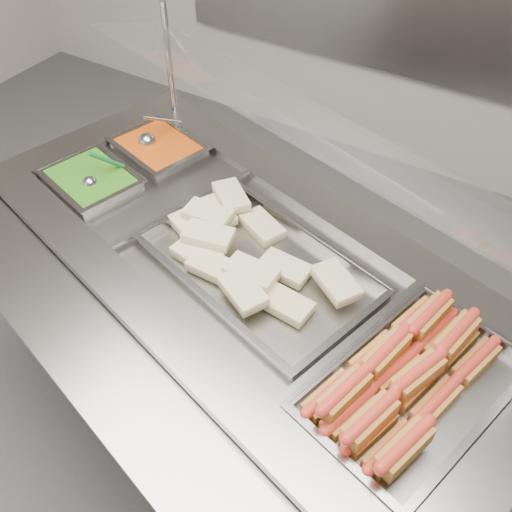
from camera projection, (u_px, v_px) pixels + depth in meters
The scene contains 12 objects.
ground at pixel (156, 495), 2.14m from camera, with size 6.00×6.00×0.00m, color #545457.
steam_counter at pixel (247, 342), 2.08m from camera, with size 2.08×1.34×0.92m.
tray_rail at pixel (102, 358), 1.54m from camera, with size 1.84×0.85×0.05m.
sneeze_guard at pixel (302, 121), 1.60m from camera, with size 1.70×0.75×0.45m.
pan_hotdogs at pixel (412, 393), 1.46m from camera, with size 0.49×0.64×0.10m.
pan_wraps at pixel (258, 269), 1.74m from camera, with size 0.78×0.58×0.07m.
pan_beans at pixel (160, 154), 2.20m from camera, with size 0.36×0.32×0.10m.
pan_peas at pixel (93, 186), 2.06m from camera, with size 0.36×0.32×0.10m.
hotdogs_in_buns at pixel (403, 377), 1.43m from camera, with size 0.38×0.57×0.12m.
tortilla_wraps at pixel (236, 247), 1.77m from camera, with size 0.69×0.49×0.07m.
ladle at pixel (149, 140), 2.18m from camera, with size 0.09×0.20×0.15m.
serving_spoon at pixel (93, 179), 2.00m from camera, with size 0.08×0.17×0.15m.
Camera 1 is at (0.78, -0.56, 2.15)m, focal length 40.00 mm.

